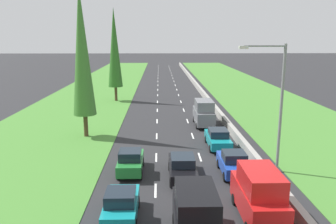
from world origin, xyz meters
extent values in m
plane|color=#28282B|center=(0.00, 60.00, 0.00)|extent=(300.00, 300.00, 0.00)
cube|color=#478433|center=(-12.65, 60.00, 0.02)|extent=(14.00, 140.00, 0.04)
cube|color=#478433|center=(14.35, 60.00, 0.02)|extent=(14.00, 140.00, 0.04)
cube|color=#9E9B93|center=(5.70, 60.00, 0.42)|extent=(0.44, 120.00, 0.85)
cube|color=white|center=(-1.75, 21.00, 0.01)|extent=(0.14, 2.00, 0.01)
cube|color=white|center=(-1.75, 27.00, 0.01)|extent=(0.14, 2.00, 0.01)
cube|color=white|center=(-1.75, 33.00, 0.01)|extent=(0.14, 2.00, 0.01)
cube|color=white|center=(-1.75, 39.00, 0.01)|extent=(0.14, 2.00, 0.01)
cube|color=white|center=(-1.75, 45.00, 0.01)|extent=(0.14, 2.00, 0.01)
cube|color=white|center=(-1.75, 51.00, 0.01)|extent=(0.14, 2.00, 0.01)
cube|color=white|center=(-1.75, 57.00, 0.01)|extent=(0.14, 2.00, 0.01)
cube|color=white|center=(-1.75, 63.00, 0.01)|extent=(0.14, 2.00, 0.01)
cube|color=white|center=(-1.75, 69.00, 0.01)|extent=(0.14, 2.00, 0.01)
cube|color=white|center=(-1.75, 75.00, 0.01)|extent=(0.14, 2.00, 0.01)
cube|color=white|center=(-1.75, 81.00, 0.01)|extent=(0.14, 2.00, 0.01)
cube|color=white|center=(-1.75, 87.00, 0.01)|extent=(0.14, 2.00, 0.01)
cube|color=white|center=(-1.75, 93.00, 0.01)|extent=(0.14, 2.00, 0.01)
cube|color=white|center=(-1.75, 99.00, 0.01)|extent=(0.14, 2.00, 0.01)
cube|color=white|center=(-1.75, 105.00, 0.01)|extent=(0.14, 2.00, 0.01)
cube|color=white|center=(-1.75, 111.00, 0.01)|extent=(0.14, 2.00, 0.01)
cube|color=white|center=(-1.75, 117.00, 0.01)|extent=(0.14, 2.00, 0.01)
cube|color=white|center=(1.75, 21.00, 0.01)|extent=(0.14, 2.00, 0.01)
cube|color=white|center=(1.75, 27.00, 0.01)|extent=(0.14, 2.00, 0.01)
cube|color=white|center=(1.75, 33.00, 0.01)|extent=(0.14, 2.00, 0.01)
cube|color=white|center=(1.75, 39.00, 0.01)|extent=(0.14, 2.00, 0.01)
cube|color=white|center=(1.75, 45.00, 0.01)|extent=(0.14, 2.00, 0.01)
cube|color=white|center=(1.75, 51.00, 0.01)|extent=(0.14, 2.00, 0.01)
cube|color=white|center=(1.75, 57.00, 0.01)|extent=(0.14, 2.00, 0.01)
cube|color=white|center=(1.75, 63.00, 0.01)|extent=(0.14, 2.00, 0.01)
cube|color=white|center=(1.75, 69.00, 0.01)|extent=(0.14, 2.00, 0.01)
cube|color=white|center=(1.75, 75.00, 0.01)|extent=(0.14, 2.00, 0.01)
cube|color=white|center=(1.75, 81.00, 0.01)|extent=(0.14, 2.00, 0.01)
cube|color=white|center=(1.75, 87.00, 0.01)|extent=(0.14, 2.00, 0.01)
cube|color=white|center=(1.75, 93.00, 0.01)|extent=(0.14, 2.00, 0.01)
cube|color=white|center=(1.75, 99.00, 0.01)|extent=(0.14, 2.00, 0.01)
cube|color=white|center=(1.75, 105.00, 0.01)|extent=(0.14, 2.00, 0.01)
cube|color=white|center=(1.75, 111.00, 0.01)|extent=(0.14, 2.00, 0.01)
cube|color=white|center=(1.75, 117.00, 0.01)|extent=(0.14, 2.00, 0.01)
cube|color=red|center=(3.67, 17.56, 1.02)|extent=(1.90, 4.90, 1.40)
cube|color=red|center=(3.67, 17.26, 2.27)|extent=(1.80, 3.10, 1.10)
cylinder|color=black|center=(2.80, 19.08, 0.32)|extent=(0.22, 0.64, 0.64)
cylinder|color=black|center=(4.54, 19.08, 0.32)|extent=(0.22, 0.64, 0.64)
cube|color=#1E47B7|center=(3.64, 23.49, 0.70)|extent=(1.68, 3.90, 0.76)
cube|color=#19232D|center=(3.64, 23.19, 1.40)|extent=(1.52, 1.60, 0.64)
cylinder|color=black|center=(2.88, 24.70, 0.32)|extent=(0.22, 0.64, 0.64)
cylinder|color=black|center=(4.40, 24.70, 0.32)|extent=(0.22, 0.64, 0.64)
cylinder|color=black|center=(2.88, 22.28, 0.32)|extent=(0.22, 0.64, 0.64)
cylinder|color=black|center=(4.40, 22.28, 0.32)|extent=(0.22, 0.64, 0.64)
cube|color=black|center=(0.14, 15.40, 1.02)|extent=(1.90, 4.90, 1.40)
cube|color=black|center=(0.14, 15.10, 2.27)|extent=(1.80, 3.10, 1.10)
cylinder|color=black|center=(-0.73, 16.91, 0.32)|extent=(0.22, 0.64, 0.64)
cylinder|color=black|center=(1.01, 16.91, 0.32)|extent=(0.22, 0.64, 0.64)
cube|color=teal|center=(-3.50, 17.65, 0.70)|extent=(1.68, 3.90, 0.76)
cube|color=#19232D|center=(-3.50, 17.35, 1.40)|extent=(1.52, 1.60, 0.64)
cylinder|color=black|center=(-4.26, 18.86, 0.32)|extent=(0.22, 0.64, 0.64)
cylinder|color=black|center=(-2.74, 18.86, 0.32)|extent=(0.22, 0.64, 0.64)
cube|color=black|center=(0.06, 22.90, 0.68)|extent=(1.76, 4.50, 0.72)
cube|color=#19232D|center=(0.06, 22.75, 1.34)|extent=(1.56, 1.90, 0.60)
cylinder|color=black|center=(-0.74, 24.30, 0.32)|extent=(0.22, 0.64, 0.64)
cylinder|color=black|center=(0.86, 24.30, 0.32)|extent=(0.22, 0.64, 0.64)
cylinder|color=black|center=(-0.74, 21.51, 0.32)|extent=(0.22, 0.64, 0.64)
cylinder|color=black|center=(0.86, 21.51, 0.32)|extent=(0.22, 0.64, 0.64)
cube|color=#237A33|center=(-3.53, 24.03, 0.70)|extent=(1.68, 3.90, 0.76)
cube|color=#19232D|center=(-3.53, 23.73, 1.40)|extent=(1.52, 1.60, 0.64)
cylinder|color=black|center=(-4.29, 25.24, 0.32)|extent=(0.22, 0.64, 0.64)
cylinder|color=black|center=(-2.77, 25.24, 0.32)|extent=(0.22, 0.64, 0.64)
cylinder|color=black|center=(-4.29, 22.82, 0.32)|extent=(0.22, 0.64, 0.64)
cylinder|color=black|center=(-2.77, 22.82, 0.32)|extent=(0.22, 0.64, 0.64)
cube|color=teal|center=(3.60, 29.52, 0.68)|extent=(1.76, 4.50, 0.72)
cube|color=#19232D|center=(3.60, 29.37, 1.34)|extent=(1.56, 1.90, 0.60)
cylinder|color=black|center=(2.80, 30.92, 0.32)|extent=(0.22, 0.64, 0.64)
cylinder|color=black|center=(4.40, 30.92, 0.32)|extent=(0.22, 0.64, 0.64)
cylinder|color=black|center=(2.80, 28.13, 0.32)|extent=(0.22, 0.64, 0.64)
cylinder|color=black|center=(4.40, 28.13, 0.32)|extent=(0.22, 0.64, 0.64)
cube|color=slate|center=(3.35, 37.13, 1.02)|extent=(1.90, 4.90, 1.40)
cube|color=slate|center=(3.35, 36.83, 2.27)|extent=(1.80, 3.10, 1.10)
cylinder|color=black|center=(2.48, 38.65, 0.32)|extent=(0.22, 0.64, 0.64)
cylinder|color=black|center=(4.22, 38.65, 0.32)|extent=(0.22, 0.64, 0.64)
cylinder|color=black|center=(2.48, 35.61, 0.32)|extent=(0.22, 0.64, 0.64)
cylinder|color=black|center=(4.22, 35.61, 0.32)|extent=(0.22, 0.64, 0.64)
cylinder|color=#4C3823|center=(-8.58, 33.10, 1.10)|extent=(0.41, 0.41, 2.20)
cone|color=#3D752D|center=(-8.58, 33.10, 8.22)|extent=(2.16, 2.16, 12.05)
cylinder|color=#4C3823|center=(-8.00, 51.94, 1.10)|extent=(0.41, 0.41, 2.20)
cone|color=#2D6623|center=(-8.00, 51.94, 7.95)|extent=(2.14, 2.14, 11.50)
cylinder|color=gray|center=(6.90, 23.88, 4.50)|extent=(0.20, 0.20, 9.00)
cylinder|color=gray|center=(5.50, 23.88, 8.85)|extent=(2.80, 0.12, 0.12)
cube|color=silver|center=(4.10, 23.88, 8.75)|extent=(0.60, 0.28, 0.20)
camera|label=1|loc=(-1.48, 1.28, 9.39)|focal=36.27mm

